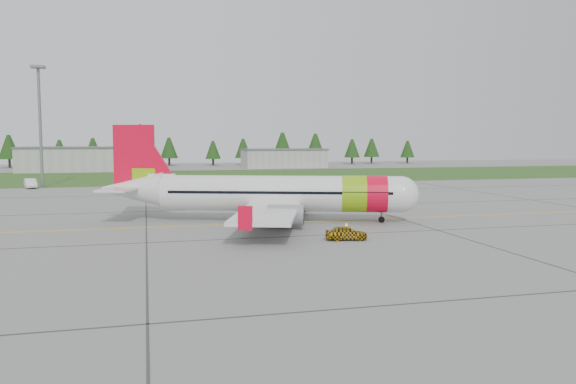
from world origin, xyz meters
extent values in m
plane|color=gray|center=(0.00, 0.00, 0.00)|extent=(320.00, 320.00, 0.00)
cylinder|color=white|center=(-2.20, 8.75, 2.77)|extent=(23.14, 10.67, 3.49)
sphere|color=white|center=(8.82, 5.07, 2.77)|extent=(3.49, 3.49, 3.49)
cone|color=white|center=(-16.19, 13.42, 3.08)|extent=(7.04, 5.29, 3.49)
cube|color=black|center=(9.07, 4.98, 3.08)|extent=(2.09, 2.66, 0.50)
cylinder|color=#82B80D|center=(4.58, 6.48, 2.77)|extent=(3.33, 4.12, 3.57)
cylinder|color=red|center=(6.61, 5.80, 2.77)|extent=(2.99, 4.00, 3.57)
cube|color=white|center=(-2.63, 8.89, 1.79)|extent=(13.72, 28.68, 0.32)
cube|color=red|center=(1.03, 22.65, 2.28)|extent=(1.07, 0.49, 1.79)
cube|color=red|center=(-7.98, -4.31, 2.28)|extent=(1.07, 0.49, 1.79)
cylinder|color=gray|center=(0.20, 13.12, 1.30)|extent=(3.65, 2.80, 1.88)
cylinder|color=gray|center=(-2.91, 3.80, 1.30)|extent=(3.65, 2.80, 1.88)
cube|color=red|center=(-16.02, 13.36, 6.08)|extent=(4.00, 1.61, 6.79)
cube|color=#82B80D|center=(-15.09, 13.05, 4.11)|extent=(2.32, 1.09, 2.14)
cube|color=white|center=(-16.61, 13.56, 3.31)|extent=(5.97, 10.65, 0.20)
cylinder|color=slate|center=(7.12, 5.63, 0.63)|extent=(0.16, 0.16, 1.25)
cylinder|color=black|center=(7.12, 5.63, 0.30)|extent=(0.66, 0.43, 0.61)
cylinder|color=slate|center=(-2.68, 11.54, 0.85)|extent=(0.20, 0.20, 1.70)
cylinder|color=black|center=(-3.02, 11.66, 0.46)|extent=(1.01, 0.68, 0.93)
cylinder|color=slate|center=(-4.27, 6.80, 0.85)|extent=(0.20, 0.20, 1.70)
cylinder|color=black|center=(-4.61, 6.91, 0.46)|extent=(1.01, 0.68, 0.93)
imported|color=#EDB10D|center=(0.48, -2.61, 1.66)|extent=(1.35, 1.51, 3.32)
imported|color=white|center=(-33.66, 56.78, 2.44)|extent=(2.07, 2.01, 4.87)
cube|color=#30561E|center=(0.00, 82.00, 0.01)|extent=(320.00, 50.00, 0.03)
cube|color=gold|center=(0.00, 8.00, 0.01)|extent=(120.00, 0.25, 0.02)
cube|color=#A8A8A3|center=(-30.00, 110.00, 3.00)|extent=(32.00, 14.00, 6.00)
cube|color=#A8A8A3|center=(25.00, 118.00, 2.60)|extent=(24.00, 12.00, 5.20)
cylinder|color=slate|center=(-32.00, 58.00, 10.00)|extent=(0.50, 0.50, 20.00)
camera|label=1|loc=(-14.92, -44.33, 7.88)|focal=35.00mm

